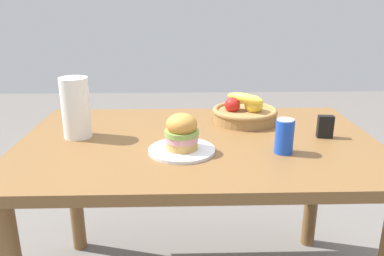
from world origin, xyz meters
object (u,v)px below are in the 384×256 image
Objects in this scene: soda_can at (284,136)px; paper_towel_roll at (76,108)px; fruit_basket at (245,112)px; sandwich at (182,132)px; napkin_holder at (325,127)px; plate at (182,150)px.

paper_towel_roll is at bearing 166.10° from soda_can.
fruit_basket is at bearing 102.17° from soda_can.
paper_towel_roll is (-0.42, 0.17, 0.04)m from sandwich.
fruit_basket is 3.22× the size of napkin_holder.
paper_towel_roll is 0.99m from napkin_holder.
sandwich is 1.05× the size of soda_can.
sandwich is 0.59m from napkin_holder.
fruit_basket reaches higher than napkin_holder.
paper_towel_roll is at bearing -165.48° from fruit_basket.
paper_towel_roll is (-0.70, -0.18, 0.08)m from fruit_basket.
napkin_holder is (0.99, -0.04, -0.07)m from paper_towel_roll.
soda_can is at bearing -137.56° from napkin_holder.
plate is 0.83× the size of fruit_basket.
paper_towel_roll is 2.67× the size of napkin_holder.
sandwich reaches higher than soda_can.
paper_towel_roll reaches higher than napkin_holder.
plate is at bearing 180.00° from sandwich.
plate is 0.46m from fruit_basket.
soda_can is 0.81m from paper_towel_roll.
fruit_basket is (-0.08, 0.37, -0.02)m from soda_can.
napkin_holder is (0.20, 0.16, -0.02)m from soda_can.
paper_towel_roll reaches higher than soda_can.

